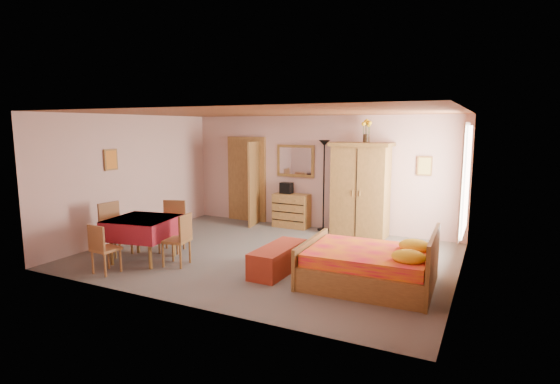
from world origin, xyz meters
The scene contains 23 objects.
floor centered at (0.00, 0.00, 0.00)m, with size 6.50×6.50×0.00m, color slate.
ceiling centered at (0.00, 0.00, 2.60)m, with size 6.50×6.50×0.00m, color brown.
wall_back centered at (0.00, 2.50, 1.30)m, with size 6.50×0.10×2.60m, color #C79B90.
wall_front centered at (0.00, -2.50, 1.30)m, with size 6.50×0.10×2.60m, color #C79B90.
wall_left centered at (-3.25, 0.00, 1.30)m, with size 0.10×5.00×2.60m, color #C79B90.
wall_right centered at (3.25, 0.00, 1.30)m, with size 0.10×5.00×2.60m, color #C79B90.
doorway centered at (-1.90, 2.47, 1.02)m, with size 1.06×0.12×2.15m, color #9E6B35.
window centered at (3.21, 1.20, 1.45)m, with size 0.08×1.40×1.95m, color white.
picture_left centered at (-3.22, -0.60, 1.70)m, with size 0.04×0.32×0.42m, color orange.
picture_back centered at (2.35, 2.47, 1.55)m, with size 0.30×0.04×0.40m, color #D8BF59.
chest_of_drawers centered at (-0.57, 2.27, 0.39)m, with size 0.83×0.42×0.79m, color #A67438.
wall_mirror centered at (-0.57, 2.48, 1.55)m, with size 0.95×0.05×0.75m, color silver.
stereo centered at (-0.73, 2.30, 0.92)m, with size 0.28×0.20×0.26m, color black.
floor_lamp centered at (0.21, 2.31, 1.03)m, with size 0.26×0.26×2.06m, color black.
wardrobe centered at (1.10, 2.17, 1.01)m, with size 1.29×0.66×2.02m, color olive.
sunflower_vase centered at (1.18, 2.23, 2.26)m, with size 0.20×0.20×0.49m, color yellow.
bed centered at (2.05, -0.65, 0.44)m, with size 1.91×1.50×0.88m, color #E8163E.
bench centered at (0.57, -0.72, 0.21)m, with size 0.47×1.27×0.42m, color maroon.
dining_table centered at (-1.83, -1.24, 0.38)m, with size 1.05×1.05×0.77m, color maroon.
chair_south centered at (-1.89, -2.01, 0.41)m, with size 0.37×0.37×0.82m, color #A86A38.
chair_north centered at (-1.76, -0.58, 0.48)m, with size 0.43×0.43×0.95m, color #915A31.
chair_west centered at (-2.52, -1.19, 0.48)m, with size 0.44×0.44×0.97m, color olive.
chair_east centered at (-1.14, -1.19, 0.45)m, with size 0.41×0.41×0.89m, color olive.
Camera 1 is at (3.66, -6.88, 2.36)m, focal length 28.00 mm.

